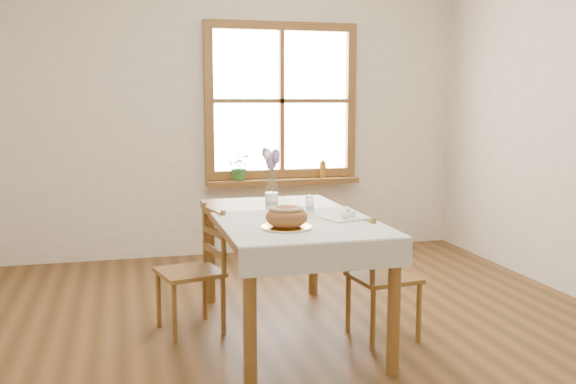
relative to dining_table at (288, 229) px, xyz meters
name	(u,v)px	position (x,y,z in m)	size (l,w,h in m)	color
ground	(301,350)	(0.00, -0.30, -0.66)	(5.00, 5.00, 0.00)	brown
room_walls	(302,55)	(0.00, -0.30, 1.04)	(4.60, 5.10, 2.65)	white
window	(281,101)	(0.50, 2.17, 0.79)	(1.46, 0.08, 1.46)	brown
window_sill	(283,181)	(0.50, 2.10, 0.03)	(1.46, 0.20, 0.05)	brown
dining_table	(288,229)	(0.00, 0.00, 0.00)	(0.90, 1.60, 0.75)	brown
table_linen	(301,224)	(0.00, -0.30, 0.09)	(0.91, 0.99, 0.01)	silver
chair_left	(190,270)	(-0.59, 0.18, -0.27)	(0.37, 0.39, 0.79)	brown
chair_right	(383,275)	(0.55, -0.23, -0.27)	(0.37, 0.39, 0.79)	brown
bread_plate	(287,228)	(-0.12, -0.43, 0.10)	(0.27, 0.27, 0.01)	white
bread_loaf	(287,215)	(-0.12, -0.43, 0.17)	(0.23, 0.23, 0.13)	brown
egg_napkin	(344,218)	(0.29, -0.23, 0.10)	(0.24, 0.21, 0.01)	silver
eggs	(344,214)	(0.29, -0.23, 0.13)	(0.19, 0.17, 0.04)	white
salt_shaker	(310,207)	(0.13, -0.05, 0.14)	(0.05, 0.05, 0.10)	white
pepper_shaker	(309,202)	(0.17, 0.13, 0.14)	(0.05, 0.05, 0.10)	white
flower_vase	(272,201)	(-0.03, 0.31, 0.13)	(0.09, 0.09, 0.10)	white
lavender_bouquet	(271,172)	(-0.03, 0.31, 0.32)	(0.15, 0.15, 0.29)	#725292
potted_plant	(240,170)	(0.08, 2.10, 0.15)	(0.22, 0.25, 0.19)	#31712D
amber_bottle	(323,169)	(0.89, 2.10, 0.14)	(0.06, 0.06, 0.17)	#97661B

